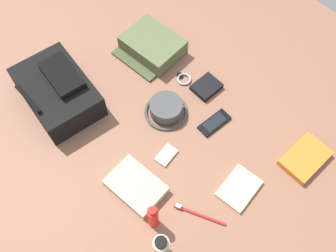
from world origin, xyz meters
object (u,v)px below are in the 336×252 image
Objects in this scene: backpack at (58,91)px; wallet at (206,87)px; paperback_novel at (305,158)px; cell_phone at (214,123)px; toiletry_pouch at (152,46)px; folded_towel at (136,186)px; sunscreen_spray at (153,217)px; bucket_hat at (166,109)px; lotion_bottle at (161,248)px; toothbrush at (197,214)px; notepad at (239,188)px; media_player at (166,155)px; wristwatch at (184,79)px.

wallet is at bearing -127.50° from backpack.
cell_phone is at bearing 21.86° from paperback_novel.
paperback_novel is at bearing -148.58° from backpack.
toiletry_pouch reaches higher than folded_towel.
sunscreen_spray reaches higher than paperback_novel.
backpack is 0.44m from toiletry_pouch.
bucket_hat is at bearing 82.53° from wallet.
lotion_bottle is (-0.73, 0.11, 0.01)m from backpack.
wallet is at bearing -173.42° from toiletry_pouch.
toiletry_pouch reaches higher than toothbrush.
sunscreen_spray is at bearing 70.11° from paperback_novel.
wallet is (0.27, -0.53, -0.06)m from sunscreen_spray.
toothbrush is at bearing 151.78° from bucket_hat.
toiletry_pouch is at bearing -23.62° from notepad.
toiletry_pouch is 0.51m from media_player.
paperback_novel is (-0.50, -0.24, -0.01)m from bucket_hat.
sunscreen_spray is 1.61× the size of media_player.
lotion_bottle reaches higher than bucket_hat.
cell_phone is 0.68× the size of folded_towel.
wristwatch is at bearing -29.32° from notepad.
cell_phone is 0.79× the size of toothbrush.
notepad is (-0.39, 0.23, -0.00)m from wallet.
toothbrush is (-0.45, 0.37, 0.00)m from wristwatch.
wristwatch is 0.65× the size of wallet.
cell_phone is at bearing 171.97° from toiletry_pouch.
paperback_novel is 0.46m from toothbrush.
folded_towel reaches higher than paperback_novel.
bucket_hat is 1.17× the size of notepad.
sunscreen_spray is at bearing 131.79° from bucket_hat.
wristwatch is (0.07, -0.16, -0.02)m from bucket_hat.
bucket_hat is 0.96× the size of paperback_novel.
wristwatch is at bearing -39.33° from toothbrush.
backpack is at bearing 36.94° from cell_phone.
sunscreen_spray is at bearing 174.60° from backpack.
notepad is at bearing 164.30° from toiletry_pouch.
cell_phone is (0.22, -0.48, -0.07)m from lotion_bottle.
bucket_hat is 0.20m from wallet.
notepad is 0.37m from folded_towel.
cell_phone is 1.24× the size of wallet.
folded_towel is (0.26, 0.27, 0.01)m from notepad.
paperback_novel is 0.58m from wristwatch.
backpack is 0.50m from folded_towel.
backpack is at bearing -8.39° from lotion_bottle.
media_player is 0.25m from toothbrush.
backpack is 0.63m from cell_phone.
sunscreen_spray is 1.08× the size of cell_phone.
toiletry_pouch is at bearing -35.66° from media_player.
paperback_novel is 1.65× the size of wallet.
backpack is 0.64m from sunscreen_spray.
lotion_bottle reaches higher than wristwatch.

